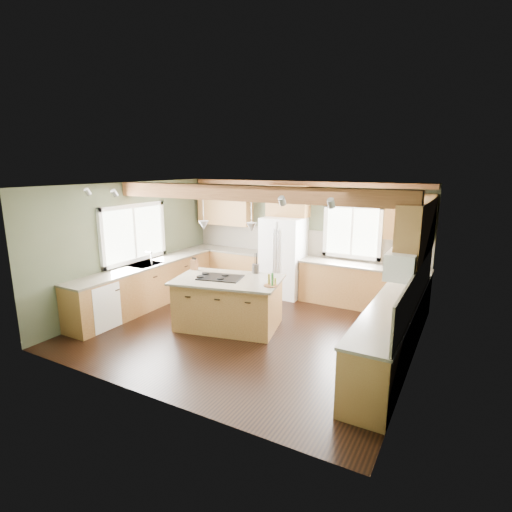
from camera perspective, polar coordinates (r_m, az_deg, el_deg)
The scene contains 37 objects.
floor at distance 7.41m, azimuth -1.13°, elevation -10.45°, with size 5.60×5.60×0.00m, color black.
ceiling at distance 6.82m, azimuth -1.23°, elevation 10.05°, with size 5.60×5.60×0.00m, color silver.
wall_back at distance 9.21m, azimuth 6.65°, elevation 2.55°, with size 5.60×5.60×0.00m, color #414B35.
wall_left at distance 8.72m, azimuth -17.32°, elevation 1.47°, with size 5.00×5.00×0.00m, color #414B35.
wall_right at distance 6.14m, azimuth 22.10°, elevation -3.52°, with size 5.00×5.00×0.00m, color #414B35.
ceiling_beam at distance 6.80m, azimuth -1.36°, elevation 8.95°, with size 5.55×0.26×0.26m, color #4E2816.
soffit_trim at distance 8.98m, azimuth 6.61°, elevation 10.26°, with size 5.55×0.20×0.10m, color #4E2816.
backsplash_back at distance 9.21m, azimuth 6.60°, elevation 1.98°, with size 5.58×0.03×0.58m, color brown.
backsplash_right at distance 6.22m, azimuth 21.96°, elevation -4.19°, with size 0.03×3.70×0.58m, color brown.
base_cab_back_left at distance 9.94m, azimuth -3.73°, elevation -1.70°, with size 2.02×0.60×0.88m, color brown.
counter_back_left at distance 9.83m, azimuth -3.77°, elevation 0.89°, with size 2.06×0.64×0.04m, color #4F493A.
base_cab_back_right at distance 8.68m, azimuth 14.89°, elevation -4.28°, with size 2.62×0.60×0.88m, color brown.
counter_back_right at distance 8.56m, azimuth 15.06°, elevation -1.33°, with size 2.66×0.64×0.04m, color #4F493A.
base_cab_left at distance 8.75m, azimuth -15.34°, elevation -4.18°, with size 0.60×3.70×0.88m, color brown.
counter_left at distance 8.63m, azimuth -15.52°, elevation -1.25°, with size 0.64×3.74×0.04m, color #4F493A.
base_cab_right at distance 6.51m, azimuth 18.86°, elevation -10.40°, with size 0.60×3.70×0.88m, color brown.
counter_right at distance 6.35m, azimuth 19.16°, elevation -6.57°, with size 0.64×3.74×0.04m, color #4F493A.
upper_cab_back_left at distance 9.89m, azimuth -4.45°, elevation 7.10°, with size 1.40×0.35×0.90m, color brown.
upper_cab_over_fridge at distance 9.05m, azimuth 4.59°, elevation 7.85°, with size 0.96×0.35×0.70m, color brown.
upper_cab_right at distance 6.91m, azimuth 22.07°, elevation 3.73°, with size 0.35×2.20×0.90m, color brown.
upper_cab_back_corner at distance 8.35m, azimuth 21.10°, elevation 5.23°, with size 0.90×0.35×0.90m, color brown.
window_left at distance 8.70m, azimuth -17.10°, elevation 3.13°, with size 0.04×1.60×1.05m, color white.
window_back at distance 8.78m, azimuth 13.61°, elevation 3.43°, with size 1.10×0.04×1.00m, color white.
sink at distance 8.63m, azimuth -15.52°, elevation -1.22°, with size 0.50×0.65×0.03m, color #262628.
faucet at distance 8.47m, azimuth -14.70°, elevation -0.42°, with size 0.02×0.02×0.28m, color #B2B2B7.
dishwasher at distance 7.92m, azimuth -21.85°, elevation -6.53°, with size 0.60×0.60×0.84m, color white.
oven at distance 5.35m, azimuth 16.12°, elevation -15.56°, with size 0.60×0.72×0.84m, color white.
microwave at distance 6.06m, azimuth 20.18°, elevation -1.13°, with size 0.40×0.70×0.38m, color white.
pendant_left at distance 7.24m, azimuth -7.47°, elevation 4.38°, with size 0.18×0.18×0.16m, color #B2B2B7.
pendant_right at distance 6.93m, azimuth -0.66°, elevation 4.12°, with size 0.18×0.18×0.16m, color #B2B2B7.
refrigerator at distance 9.06m, azimuth 3.92°, elevation -0.14°, with size 0.90×0.74×1.80m, color white.
island at distance 7.42m, azimuth -3.96°, elevation -6.80°, with size 1.79×1.09×0.88m, color brown.
island_top at distance 7.28m, azimuth -4.02°, elevation -3.39°, with size 1.91×1.21×0.04m, color #4F493A.
cooktop at distance 7.32m, azimuth -5.12°, elevation -3.07°, with size 0.77×0.52×0.02m, color black.
knife_block at distance 7.94m, azimuth -8.81°, elevation -1.23°, with size 0.12×0.09×0.20m, color #56301A.
utensil_crock at distance 7.60m, azimuth -0.05°, elevation -1.81°, with size 0.13×0.13×0.18m, color #473D38.
bottle_tray at distance 6.81m, azimuth 2.12°, elevation -3.38°, with size 0.24×0.24×0.22m, color #57301A, non-canonical shape.
Camera 1 is at (3.42, -5.89, 2.93)m, focal length 28.00 mm.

